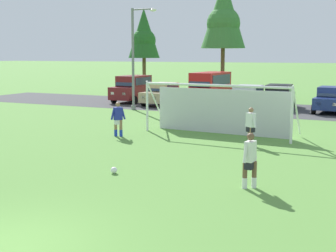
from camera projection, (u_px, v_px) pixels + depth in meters
name	position (u px, v px, depth m)	size (l,w,h in m)	color
ground_plane	(226.00, 133.00, 22.55)	(400.00, 400.00, 0.00)	#598C3D
parking_lot_strip	(271.00, 109.00, 32.18)	(52.00, 8.40, 0.01)	#3D3D3F
soccer_ball	(114.00, 170.00, 14.84)	(0.22, 0.22, 0.22)	white
soccer_goal	(220.00, 108.00, 22.04)	(7.52, 2.38, 2.57)	white
player_striker_near	(251.00, 126.00, 19.38)	(0.63, 0.52, 1.64)	#936B4C
player_midfield_center	(250.00, 161.00, 13.12)	(0.39, 0.72, 1.64)	brown
player_defender_far	(118.00, 119.00, 21.51)	(0.58, 0.59, 1.64)	#936B4C
parked_car_slot_far_left	(133.00, 88.00, 37.20)	(2.20, 4.63, 2.16)	maroon
parked_car_slot_left	(163.00, 94.00, 34.87)	(2.25, 4.31, 1.72)	tan
parked_car_slot_center_left	(210.00, 88.00, 34.89)	(2.45, 4.93, 2.52)	red
parked_car_slot_center	(247.00, 97.00, 31.88)	(2.19, 4.28, 1.72)	#B2B2BC
parked_car_slot_center_right	(279.00, 96.00, 32.80)	(2.13, 4.25, 1.72)	black
parked_car_slot_right	(332.00, 99.00, 30.50)	(2.20, 4.28, 1.72)	navy
tree_left_edge	(144.00, 35.00, 45.40)	(3.18, 3.18, 8.47)	brown
tree_mid_left	(224.00, 15.00, 40.48)	(4.00, 4.00, 10.67)	brown
street_lamp	(135.00, 58.00, 31.42)	(2.00, 0.32, 7.01)	slate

